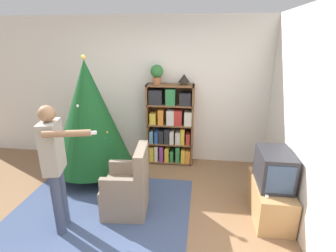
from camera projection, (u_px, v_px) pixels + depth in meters
The scene contains 14 objects.
ground_plane at pixel (132, 233), 3.15m from camera, with size 14.00×14.00×0.00m, color #846042.
wall_back at pixel (160, 91), 4.78m from camera, with size 8.00×0.10×2.60m.
wall_right at pixel (329, 140), 2.48m from camera, with size 0.10×8.00×2.60m.
area_rug at pixel (97, 218), 3.40m from camera, with size 2.38×2.19×0.01m.
bookshelf at pixel (170, 126), 4.72m from camera, with size 0.83×0.29×1.47m.
tv_stand at pixel (270, 199), 3.41m from camera, with size 0.43×0.91×0.46m.
television at pixel (274, 168), 3.26m from camera, with size 0.39×0.59×0.45m.
game_remote at pixel (266, 194), 3.09m from camera, with size 0.04×0.12×0.02m.
christmas_tree at pixel (89, 115), 4.12m from camera, with size 1.28×1.28×1.99m.
armchair at pixel (128, 190), 3.46m from camera, with size 0.62×0.61×0.92m.
standing_person at pixel (55, 160), 2.94m from camera, with size 0.69×0.46×1.55m.
potted_plant at pixel (157, 73), 4.46m from camera, with size 0.22×0.22×0.33m.
table_lamp at pixel (184, 79), 4.43m from camera, with size 0.20×0.20×0.18m.
book_pile_near_tree at pixel (110, 185), 4.08m from camera, with size 0.24×0.19×0.11m.
Camera 1 is at (0.77, -2.49, 2.23)m, focal length 28.00 mm.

